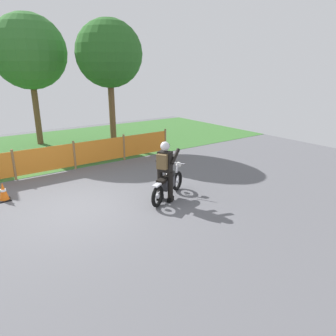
{
  "coord_description": "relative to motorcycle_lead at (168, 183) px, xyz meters",
  "views": [
    {
      "loc": [
        -2.62,
        -7.54,
        3.53
      ],
      "look_at": [
        2.2,
        -0.87,
        0.9
      ],
      "focal_mm": 33.21,
      "sensor_mm": 36.0,
      "label": 1
    }
  ],
  "objects": [
    {
      "name": "barrier_fence",
      "position": [
        -2.21,
        4.2,
        0.1
      ],
      "size": [
        10.27,
        0.08,
        1.05
      ],
      "color": "olive",
      "rests_on": "ground"
    },
    {
      "name": "motorcycle_lead",
      "position": [
        0.0,
        0.0,
        0.0
      ],
      "size": [
        1.73,
        1.04,
        0.91
      ],
      "rotation": [
        0.0,
        0.0,
        0.51
      ],
      "color": "black",
      "rests_on": "ground"
    },
    {
      "name": "ground",
      "position": [
        -2.21,
        0.86,
        -0.45
      ],
      "size": [
        24.0,
        24.0,
        0.02
      ],
      "primitive_type": "cube",
      "color": "#5B5B60"
    },
    {
      "name": "traffic_cone",
      "position": [
        -3.84,
        2.54,
        -0.18
      ],
      "size": [
        0.32,
        0.32,
        0.53
      ],
      "color": "black",
      "rests_on": "ground"
    },
    {
      "name": "tree_near_right",
      "position": [
        1.57,
        6.6,
        3.71
      ],
      "size": [
        2.94,
        2.94,
        5.65
      ],
      "color": "brown",
      "rests_on": "ground"
    },
    {
      "name": "tree_near_left",
      "position": [
        -1.16,
        9.15,
        3.82
      ],
      "size": [
        3.35,
        3.35,
        5.95
      ],
      "color": "brown",
      "rests_on": "ground"
    },
    {
      "name": "grass_verge",
      "position": [
        -2.21,
        8.16,
        -0.44
      ],
      "size": [
        24.0,
        7.92,
        0.01
      ],
      "primitive_type": "cube",
      "color": "#386B2D",
      "rests_on": "ground"
    },
    {
      "name": "rider_lead",
      "position": [
        -0.18,
        -0.1,
        0.51
      ],
      "size": [
        0.79,
        0.71,
        1.69
      ],
      "rotation": [
        0.0,
        0.0,
        0.51
      ],
      "color": "black",
      "rests_on": "ground"
    }
  ]
}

